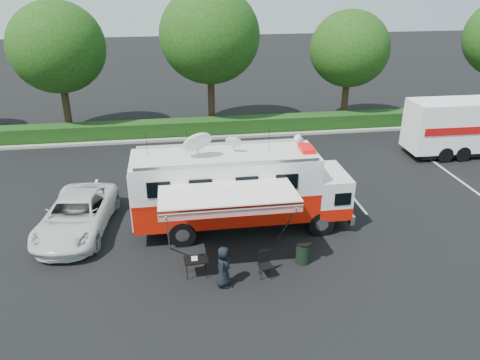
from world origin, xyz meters
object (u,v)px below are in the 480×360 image
object	(u,v)px
command_truck	(240,188)
folding_table	(196,260)
white_suv	(79,231)
trash_bin	(303,252)

from	to	relation	value
command_truck	folding_table	distance (m)	3.81
folding_table	white_suv	bearing A→B (deg)	140.65
command_truck	trash_bin	xyz separation A→B (m)	(1.87, -2.80, -1.34)
command_truck	folding_table	bearing A→B (deg)	-122.81
trash_bin	command_truck	bearing A→B (deg)	123.83
white_suv	trash_bin	world-z (taller)	trash_bin
command_truck	trash_bin	size ratio (longest dim) A/B	10.22
trash_bin	white_suv	bearing A→B (deg)	157.66
folding_table	trash_bin	bearing A→B (deg)	3.94
folding_table	command_truck	bearing A→B (deg)	57.19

